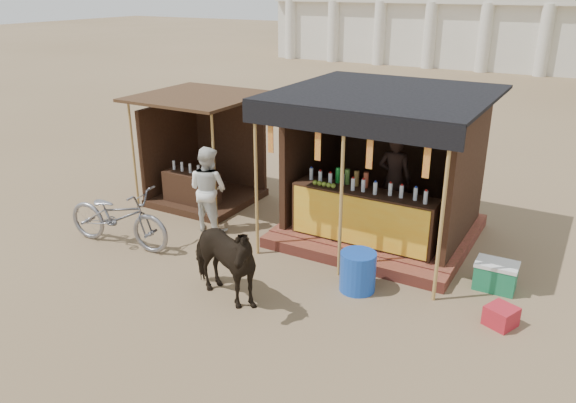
# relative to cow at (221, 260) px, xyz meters

# --- Properties ---
(ground) EXTENTS (120.00, 120.00, 0.00)m
(ground) POSITION_rel_cow_xyz_m (0.20, 0.06, -0.68)
(ground) COLOR #846B4C
(ground) RESTS_ON ground
(main_stall) EXTENTS (3.60, 3.61, 2.78)m
(main_stall) POSITION_rel_cow_xyz_m (1.21, 3.42, 0.35)
(main_stall) COLOR #9A4132
(main_stall) RESTS_ON ground
(secondary_stall) EXTENTS (2.40, 2.40, 2.38)m
(secondary_stall) POSITION_rel_cow_xyz_m (-2.96, 3.29, 0.17)
(secondary_stall) COLOR #331E12
(secondary_stall) RESTS_ON ground
(cow) EXTENTS (1.73, 1.09, 1.35)m
(cow) POSITION_rel_cow_xyz_m (0.00, 0.00, 0.00)
(cow) COLOR black
(cow) RESTS_ON ground
(motorbike) EXTENTS (2.23, 0.97, 1.14)m
(motorbike) POSITION_rel_cow_xyz_m (-2.79, 0.64, -0.11)
(motorbike) COLOR gray
(motorbike) RESTS_ON ground
(bystander) EXTENTS (0.86, 0.69, 1.68)m
(bystander) POSITION_rel_cow_xyz_m (-1.79, 2.05, 0.16)
(bystander) COLOR white
(bystander) RESTS_ON ground
(blue_barrel) EXTENTS (0.71, 0.71, 0.64)m
(blue_barrel) POSITION_rel_cow_xyz_m (1.66, 1.31, -0.35)
(blue_barrel) COLOR #1849B7
(blue_barrel) RESTS_ON ground
(red_crate) EXTENTS (0.49, 0.50, 0.29)m
(red_crate) POSITION_rel_cow_xyz_m (3.82, 1.40, -0.53)
(red_crate) COLOR #AC1C27
(red_crate) RESTS_ON ground
(cooler) EXTENTS (0.65, 0.45, 0.46)m
(cooler) POSITION_rel_cow_xyz_m (3.54, 2.43, -0.44)
(cooler) COLOR #1A7549
(cooler) RESTS_ON ground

